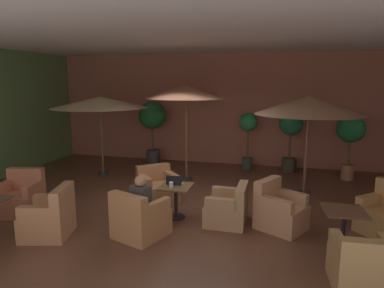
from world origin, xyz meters
The scene contains 22 objects.
ground_plane centered at (0.00, 0.00, -0.01)m, with size 11.34×8.46×0.02m, color brown.
wall_back_brick centered at (0.00, 4.19, 1.78)m, with size 11.34×0.08×3.56m, color #A55D49.
ceiling_slab centered at (0.00, 0.00, 3.59)m, with size 11.34×8.46×0.06m, color silver.
cafe_table_front_left centered at (-0.04, -0.67, 0.48)m, with size 0.62×0.62×0.66m.
armchair_front_left_north centered at (-0.40, -1.65, 0.32)m, with size 0.98×1.01×0.84m.
armchair_front_left_east centered at (1.00, -0.67, 0.29)m, with size 0.75×0.82×0.76m.
armchair_front_left_south centered at (-0.73, 0.11, 0.31)m, with size 1.08×1.08×0.80m.
armchair_front_right_north centered at (-1.94, -2.01, 0.33)m, with size 0.93×0.93×0.90m.
armchair_front_right_east centered at (-3.22, -1.22, 0.32)m, with size 0.89×0.91×0.88m.
cafe_table_mid_center centered at (2.95, -1.22, 0.49)m, with size 0.68×0.68×0.66m.
armchair_mid_center_north centered at (1.95, -0.67, 0.33)m, with size 1.03×1.00×0.89m.
armchair_mid_center_east centered at (3.02, -2.35, 0.31)m, with size 0.81×0.83×0.80m.
patio_umbrella_tall_red centered at (-0.57, 1.99, 2.40)m, with size 2.20×2.20×2.59m.
patio_umbrella_center_beige centered at (-3.05, 1.85, 2.09)m, with size 2.68×2.68×2.26m.
patio_umbrella_near_wall centered at (2.50, 1.46, 2.14)m, with size 2.49×2.49×2.36m.
potted_tree_left_corner centered at (2.19, 3.61, 1.22)m, with size 0.70×0.70×1.80m.
potted_tree_mid_left centered at (3.75, 3.13, 1.30)m, with size 0.76×0.76×1.80m.
potted_tree_mid_right centered at (-2.16, 3.56, 1.45)m, with size 0.89×0.89×2.04m.
potted_tree_right_corner centered at (0.95, 3.56, 1.23)m, with size 0.56×0.56×1.74m.
patron_blue_shirt centered at (-0.39, -1.61, 0.74)m, with size 0.39×0.31×0.64m.
iced_drink_cup centered at (-0.10, -0.80, 0.71)m, with size 0.08×0.08×0.11m, color white.
open_laptop centered at (-0.09, -0.62, 0.71)m, with size 0.33×0.25×0.20m.
Camera 1 is at (1.89, -6.84, 2.67)m, focal length 32.02 mm.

